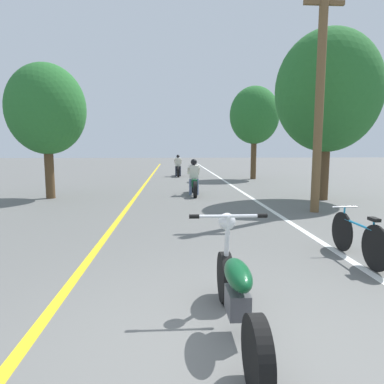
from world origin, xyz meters
The scene contains 11 objects.
ground_plane centered at (0.00, 0.00, 0.00)m, with size 120.00×120.00×0.00m, color #60605E.
lane_stripe_center centered at (-1.70, 12.23, 0.00)m, with size 0.14×48.00×0.01m, color yellow.
lane_stripe_edge centered at (2.56, 12.23, 0.00)m, with size 0.14×48.00×0.01m, color white.
utility_pole centered at (3.73, 6.54, 3.21)m, with size 1.10×0.24×6.24m.
roadside_tree_right_near centered at (4.99, 8.80, 3.72)m, with size 3.57×3.22×5.79m.
roadside_tree_right_far centered at (4.41, 16.92, 3.65)m, with size 2.85×2.56×5.32m.
roadside_tree_left centered at (-4.74, 9.70, 3.15)m, with size 2.75×2.48×4.75m.
motorcycle_foreground centered at (0.30, 0.28, 0.43)m, with size 0.87×2.15×1.09m.
motorcycle_rider_lead centered at (0.51, 10.32, 0.53)m, with size 0.50×2.13×1.39m.
motorcycle_rider_far centered at (0.04, 19.05, 0.52)m, with size 0.50×2.01×1.38m.
bicycle_parked centered at (2.68, 2.38, 0.37)m, with size 0.44×1.70×0.81m.
Camera 1 is at (-0.32, -2.87, 1.82)m, focal length 32.00 mm.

